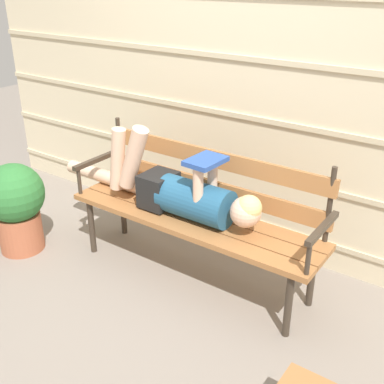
% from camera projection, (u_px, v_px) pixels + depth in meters
% --- Properties ---
extents(ground_plane, '(12.00, 12.00, 0.00)m').
position_uv_depth(ground_plane, '(182.00, 284.00, 3.20)').
color(ground_plane, gray).
extents(house_siding, '(5.07, 0.08, 2.37)m').
position_uv_depth(house_siding, '(246.00, 87.00, 3.26)').
color(house_siding, beige).
rests_on(house_siding, ground).
extents(park_bench, '(1.77, 0.45, 0.93)m').
position_uv_depth(park_bench, '(198.00, 206.00, 3.12)').
color(park_bench, '#9E6638').
rests_on(park_bench, ground).
extents(reclining_person, '(1.68, 0.26, 0.56)m').
position_uv_depth(reclining_person, '(177.00, 191.00, 3.08)').
color(reclining_person, '#23567A').
extents(potted_plant, '(0.43, 0.43, 0.68)m').
position_uv_depth(potted_plant, '(16.00, 203.00, 3.44)').
color(potted_plant, '#AD5B3D').
rests_on(potted_plant, ground).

